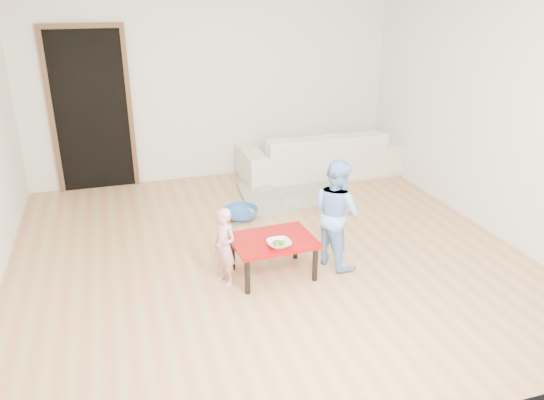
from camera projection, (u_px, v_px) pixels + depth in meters
name	position (u px, v px, depth m)	size (l,w,h in m)	color
floor	(266.00, 252.00, 5.42)	(5.00, 5.00, 0.01)	tan
back_wall	(213.00, 84.00, 7.15)	(5.00, 0.02, 2.60)	white
right_wall	(491.00, 110.00, 5.62)	(0.02, 5.00, 2.60)	white
doorway	(91.00, 112.00, 6.80)	(1.02, 0.08, 2.11)	brown
sofa	(319.00, 153.00, 7.49)	(2.23, 0.87, 0.65)	white
cushion	(294.00, 149.00, 7.14)	(0.41, 0.37, 0.11)	orange
red_table	(273.00, 257.00, 4.93)	(0.75, 0.56, 0.38)	#9B0808
bowl	(279.00, 244.00, 4.70)	(0.21, 0.21, 0.05)	white
broccoli	(279.00, 244.00, 4.70)	(0.12, 0.12, 0.06)	#2D5919
child_pink	(224.00, 247.00, 4.73)	(0.26, 0.17, 0.73)	#DA6373
child_blue	(336.00, 213.00, 5.01)	(0.51, 0.40, 1.06)	#67AAF0
basin	(241.00, 213.00, 6.17)	(0.41, 0.41, 0.13)	#2F67B3
blanket	(292.00, 194.00, 6.83)	(1.28, 1.07, 0.06)	#A4A091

